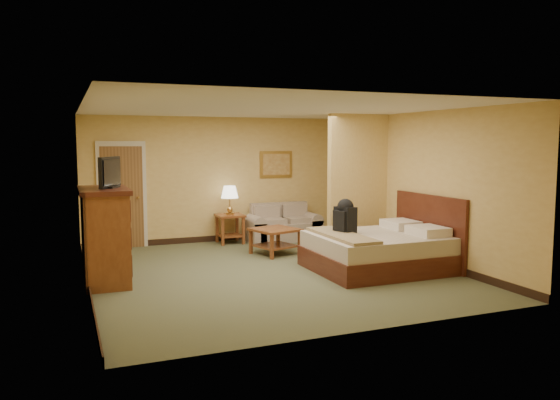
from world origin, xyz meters
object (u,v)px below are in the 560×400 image
coffee_table (275,236)px  loveseat (283,228)px  dresser (105,235)px  bed (383,250)px

coffee_table → loveseat: bearing=62.1°
coffee_table → dresser: bearing=-162.3°
bed → loveseat: bearing=99.4°
loveseat → bed: size_ratio=0.71×
coffee_table → bed: bearing=-55.9°
coffee_table → dresser: (-3.08, -0.98, 0.36)m
dresser → loveseat: bearing=31.3°
coffee_table → dresser: size_ratio=0.67×
coffee_table → dresser: 3.25m
dresser → bed: bearing=-10.6°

